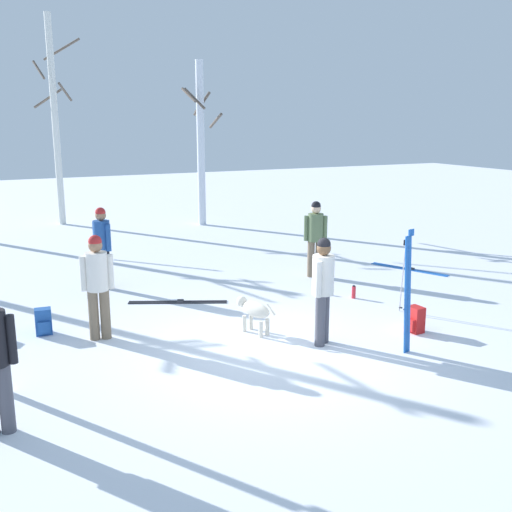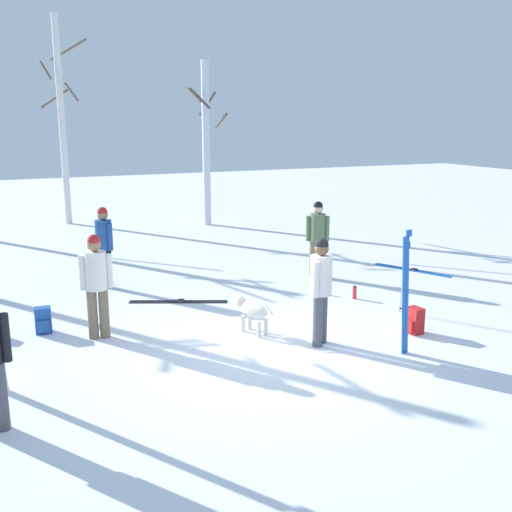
{
  "view_description": "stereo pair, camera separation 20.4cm",
  "coord_description": "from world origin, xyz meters",
  "px_view_note": "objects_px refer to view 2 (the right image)",
  "views": [
    {
      "loc": [
        -3.91,
        -7.56,
        3.48
      ],
      "look_at": [
        0.71,
        2.12,
        1.0
      ],
      "focal_mm": 41.7,
      "sensor_mm": 36.0,
      "label": 1
    },
    {
      "loc": [
        -3.72,
        -7.65,
        3.48
      ],
      "look_at": [
        0.71,
        2.12,
        1.0
      ],
      "focal_mm": 41.7,
      "sensor_mm": 36.0,
      "label": 2
    }
  ],
  "objects_px": {
    "birch_tree_3": "(206,141)",
    "ski_pair_lying_0": "(412,270)",
    "person_3": "(321,285)",
    "backpack_2": "(414,321)",
    "backpack_0": "(43,321)",
    "water_bottle_0": "(321,289)",
    "ski_poles_0": "(405,275)",
    "dog": "(252,310)",
    "birch_tree_2": "(62,118)",
    "person_1": "(96,280)",
    "person_4": "(317,234)",
    "ski_pair_lying_1": "(179,302)",
    "ski_pair_planted_1": "(405,294)",
    "water_bottle_1": "(355,293)",
    "person_0": "(104,242)"
  },
  "relations": [
    {
      "from": "water_bottle_0",
      "to": "birch_tree_2",
      "type": "relative_size",
      "value": 0.03
    },
    {
      "from": "person_1",
      "to": "person_4",
      "type": "bearing_deg",
      "value": 19.89
    },
    {
      "from": "person_0",
      "to": "backpack_2",
      "type": "relative_size",
      "value": 3.9
    },
    {
      "from": "birch_tree_2",
      "to": "backpack_0",
      "type": "bearing_deg",
      "value": -99.45
    },
    {
      "from": "ski_poles_0",
      "to": "backpack_0",
      "type": "height_order",
      "value": "ski_poles_0"
    },
    {
      "from": "person_3",
      "to": "backpack_2",
      "type": "height_order",
      "value": "person_3"
    },
    {
      "from": "person_3",
      "to": "ski_pair_lying_1",
      "type": "height_order",
      "value": "person_3"
    },
    {
      "from": "person_1",
      "to": "ski_pair_planted_1",
      "type": "height_order",
      "value": "ski_pair_planted_1"
    },
    {
      "from": "backpack_0",
      "to": "birch_tree_3",
      "type": "relative_size",
      "value": 0.08
    },
    {
      "from": "water_bottle_0",
      "to": "ski_poles_0",
      "type": "bearing_deg",
      "value": -66.14
    },
    {
      "from": "person_4",
      "to": "person_3",
      "type": "bearing_deg",
      "value": -119.46
    },
    {
      "from": "person_3",
      "to": "birch_tree_3",
      "type": "bearing_deg",
      "value": 79.13
    },
    {
      "from": "ski_pair_lying_0",
      "to": "ski_poles_0",
      "type": "height_order",
      "value": "ski_poles_0"
    },
    {
      "from": "person_3",
      "to": "backpack_0",
      "type": "distance_m",
      "value": 4.63
    },
    {
      "from": "ski_pair_lying_1",
      "to": "backpack_0",
      "type": "xyz_separation_m",
      "value": [
        -2.55,
        -0.71,
        0.2
      ]
    },
    {
      "from": "person_1",
      "to": "backpack_0",
      "type": "height_order",
      "value": "person_1"
    },
    {
      "from": "person_3",
      "to": "ski_poles_0",
      "type": "bearing_deg",
      "value": 17.74
    },
    {
      "from": "dog",
      "to": "ski_pair_planted_1",
      "type": "xyz_separation_m",
      "value": [
        1.68,
        -1.8,
        0.57
      ]
    },
    {
      "from": "birch_tree_3",
      "to": "ski_pair_lying_0",
      "type": "bearing_deg",
      "value": -74.02
    },
    {
      "from": "water_bottle_0",
      "to": "water_bottle_1",
      "type": "bearing_deg",
      "value": -52.01
    },
    {
      "from": "person_4",
      "to": "birch_tree_2",
      "type": "relative_size",
      "value": 0.25
    },
    {
      "from": "backpack_0",
      "to": "birch_tree_2",
      "type": "xyz_separation_m",
      "value": [
        1.81,
        10.86,
        3.28
      ]
    },
    {
      "from": "backpack_0",
      "to": "water_bottle_0",
      "type": "height_order",
      "value": "backpack_0"
    },
    {
      "from": "person_0",
      "to": "water_bottle_1",
      "type": "bearing_deg",
      "value": -33.59
    },
    {
      "from": "dog",
      "to": "person_3",
      "type": "bearing_deg",
      "value": -50.84
    },
    {
      "from": "person_3",
      "to": "backpack_2",
      "type": "distance_m",
      "value": 1.86
    },
    {
      "from": "person_3",
      "to": "backpack_0",
      "type": "height_order",
      "value": "person_3"
    },
    {
      "from": "birch_tree_3",
      "to": "birch_tree_2",
      "type": "bearing_deg",
      "value": 153.03
    },
    {
      "from": "backpack_0",
      "to": "person_4",
      "type": "bearing_deg",
      "value": 11.86
    },
    {
      "from": "ski_pair_lying_1",
      "to": "ski_poles_0",
      "type": "xyz_separation_m",
      "value": [
        3.56,
        -2.36,
        0.71
      ]
    },
    {
      "from": "ski_pair_lying_0",
      "to": "water_bottle_1",
      "type": "relative_size",
      "value": 6.88
    },
    {
      "from": "dog",
      "to": "birch_tree_2",
      "type": "height_order",
      "value": "birch_tree_2"
    },
    {
      "from": "dog",
      "to": "birch_tree_2",
      "type": "relative_size",
      "value": 0.13
    },
    {
      "from": "person_1",
      "to": "birch_tree_3",
      "type": "xyz_separation_m",
      "value": [
        5.24,
        9.32,
        1.8
      ]
    },
    {
      "from": "person_0",
      "to": "birch_tree_3",
      "type": "xyz_separation_m",
      "value": [
        4.57,
        6.35,
        1.8
      ]
    },
    {
      "from": "birch_tree_2",
      "to": "ski_pair_lying_1",
      "type": "bearing_deg",
      "value": -85.83
    },
    {
      "from": "backpack_0",
      "to": "backpack_2",
      "type": "relative_size",
      "value": 1.0
    },
    {
      "from": "ski_pair_lying_0",
      "to": "ski_poles_0",
      "type": "relative_size",
      "value": 1.35
    },
    {
      "from": "ski_pair_planted_1",
      "to": "backpack_2",
      "type": "relative_size",
      "value": 4.37
    },
    {
      "from": "water_bottle_1",
      "to": "ski_poles_0",
      "type": "bearing_deg",
      "value": -74.7
    },
    {
      "from": "person_0",
      "to": "ski_poles_0",
      "type": "bearing_deg",
      "value": -40.83
    },
    {
      "from": "ski_poles_0",
      "to": "birch_tree_2",
      "type": "bearing_deg",
      "value": 108.95
    },
    {
      "from": "person_1",
      "to": "water_bottle_0",
      "type": "distance_m",
      "value": 4.68
    },
    {
      "from": "person_1",
      "to": "backpack_2",
      "type": "height_order",
      "value": "person_1"
    },
    {
      "from": "ski_pair_lying_0",
      "to": "water_bottle_0",
      "type": "height_order",
      "value": "water_bottle_0"
    },
    {
      "from": "ski_pair_planted_1",
      "to": "ski_poles_0",
      "type": "distance_m",
      "value": 2.02
    },
    {
      "from": "ski_poles_0",
      "to": "water_bottle_1",
      "type": "xyz_separation_m",
      "value": [
        -0.31,
        1.13,
        -0.6
      ]
    },
    {
      "from": "backpack_0",
      "to": "birch_tree_3",
      "type": "bearing_deg",
      "value": 55.23
    },
    {
      "from": "ski_poles_0",
      "to": "backpack_0",
      "type": "relative_size",
      "value": 3.07
    },
    {
      "from": "person_1",
      "to": "person_3",
      "type": "xyz_separation_m",
      "value": [
        3.12,
        -1.73,
        0.0
      ]
    }
  ]
}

